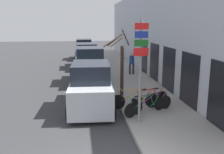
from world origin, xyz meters
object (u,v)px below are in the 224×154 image
object	(u,v)px
bicycle_3	(150,98)
parked_car_3	(84,50)
signpost	(140,66)
bicycle_0	(146,105)
bicycle_2	(135,100)
pedestrian_near	(132,62)
street_tree	(121,65)
parked_car_1	(89,67)
parked_car_0	(91,88)
parked_car_2	(86,56)
bicycle_1	(151,103)

from	to	relation	value
bicycle_3	parked_car_3	size ratio (longest dim) A/B	0.45
parked_car_3	signpost	bearing A→B (deg)	-83.60
bicycle_0	bicycle_2	size ratio (longest dim) A/B	0.90
pedestrian_near	street_tree	world-z (taller)	street_tree
parked_car_3	street_tree	size ratio (longest dim) A/B	1.23
bicycle_3	parked_car_3	bearing A→B (deg)	-13.70
parked_car_1	parked_car_3	distance (m)	11.36
bicycle_2	parked_car_0	distance (m)	2.13
bicycle_2	pedestrian_near	xyz separation A→B (m)	(1.44, 7.66, 0.53)
bicycle_2	parked_car_2	distance (m)	11.97
parked_car_2	street_tree	bearing A→B (deg)	-83.76
parked_car_3	bicycle_1	bearing A→B (deg)	-80.74
bicycle_2	parked_car_1	bearing A→B (deg)	14.60
bicycle_3	parked_car_1	xyz separation A→B (m)	(-2.54, 5.84, 0.56)
bicycle_3	pedestrian_near	bearing A→B (deg)	-27.83
signpost	bicycle_2	bearing A→B (deg)	82.93
signpost	bicycle_2	world-z (taller)	signpost
parked_car_2	pedestrian_near	bearing A→B (deg)	-54.51
bicycle_2	parked_car_3	world-z (taller)	parked_car_3
bicycle_0	parked_car_3	xyz separation A→B (m)	(-2.20, 18.17, 0.48)
parked_car_1	street_tree	xyz separation A→B (m)	(1.49, -3.94, 0.72)
signpost	parked_car_0	distance (m)	3.24
bicycle_0	bicycle_1	bearing A→B (deg)	-79.34
parked_car_1	bicycle_2	bearing A→B (deg)	-74.25
parked_car_0	parked_car_3	size ratio (longest dim) A/B	1.08
bicycle_0	parked_car_3	world-z (taller)	parked_car_3
bicycle_3	street_tree	size ratio (longest dim) A/B	0.55
signpost	street_tree	size ratio (longest dim) A/B	1.13
bicycle_2	parked_car_1	size ratio (longest dim) A/B	0.52
bicycle_2	pedestrian_near	bearing A→B (deg)	-12.49
bicycle_2	parked_car_3	distance (m)	17.54
street_tree	parked_car_0	bearing A→B (deg)	-140.02
signpost	bicycle_1	size ratio (longest dim) A/B	1.93
bicycle_1	parked_car_3	distance (m)	18.11
bicycle_0	parked_car_3	bearing A→B (deg)	-19.66
signpost	bicycle_1	world-z (taller)	signpost
bicycle_1	bicycle_2	bearing A→B (deg)	30.51
bicycle_3	pedestrian_near	world-z (taller)	pedestrian_near
parked_car_0	parked_car_1	world-z (taller)	parked_car_1
bicycle_3	parked_car_1	world-z (taller)	parked_car_1
bicycle_2	parked_car_0	bearing A→B (deg)	66.96
bicycle_1	parked_car_0	bearing A→B (deg)	43.70
signpost	street_tree	bearing A→B (deg)	91.46
parked_car_0	pedestrian_near	size ratio (longest dim) A/B	2.89
parked_car_2	pedestrian_near	distance (m)	5.30
parked_car_1	parked_car_3	size ratio (longest dim) A/B	1.01
bicycle_0	pedestrian_near	bearing A→B (deg)	-34.36
bicycle_3	parked_car_3	distance (m)	17.41
parked_car_2	parked_car_3	size ratio (longest dim) A/B	1.13
signpost	bicycle_0	xyz separation A→B (m)	(0.50, 0.88, -1.83)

